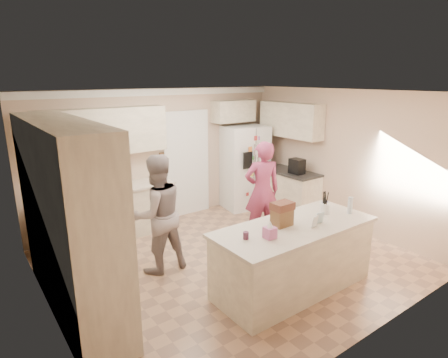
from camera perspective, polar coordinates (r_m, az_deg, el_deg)
floor at (r=6.05m, az=1.22°, el=-12.47°), size 5.20×4.60×0.02m
ceiling at (r=5.35m, az=1.39°, el=13.19°), size 5.20×4.60×0.02m
wall_back at (r=7.47m, az=-9.56°, el=3.46°), size 5.20×0.02×2.60m
wall_front at (r=4.08m, az=21.64°, el=-7.55°), size 5.20×0.02×2.60m
wall_left at (r=4.55m, az=-25.95°, el=-5.69°), size 0.02×4.60×2.60m
wall_right at (r=7.40m, az=17.58°, el=2.84°), size 0.02×4.60×2.60m
crown_back at (r=7.28m, az=-9.82°, el=12.92°), size 5.20×0.08×0.12m
pantry_bank at (r=4.83m, az=-22.62°, el=-5.70°), size 0.60×2.60×2.35m
back_base_cab at (r=7.00m, az=-16.53°, el=-5.12°), size 2.20×0.60×0.88m
back_countertop at (r=6.85m, az=-16.79°, el=-1.53°), size 2.24×0.63×0.04m
back_upper_cab at (r=6.77m, az=-17.83°, el=6.88°), size 2.20×0.35×0.80m
doorway_opening at (r=7.75m, az=-5.76°, el=2.14°), size 0.90×0.06×2.10m
doorway_casing at (r=7.72m, az=-5.63°, el=2.09°), size 1.02×0.03×2.22m
wall_frame_upper at (r=7.40m, az=-9.37°, el=5.33°), size 0.15×0.02×0.20m
wall_frame_lower at (r=7.45m, az=-9.28°, el=3.28°), size 0.15×0.02×0.20m
refrigerator at (r=8.16m, az=3.16°, el=1.79°), size 1.00×0.83×1.80m
fridge_seam at (r=7.90m, az=4.79°, el=1.30°), size 0.02×0.02×1.78m
fridge_dispenser at (r=7.70m, az=3.64°, el=2.85°), size 0.22×0.03×0.35m
fridge_handle_l at (r=7.82m, az=4.61°, el=2.29°), size 0.02×0.02×0.85m
fridge_handle_r at (r=7.89m, az=5.16°, el=2.38°), size 0.02×0.02×0.85m
over_fridge_cab at (r=8.07m, az=1.46°, el=10.29°), size 0.95×0.35×0.45m
right_base_cab at (r=8.00m, az=10.02°, el=-2.14°), size 0.60×1.20×0.88m
right_countertop at (r=7.87m, az=10.12°, el=1.05°), size 0.63×1.24×0.04m
right_upper_cab at (r=7.91m, az=10.12°, el=8.87°), size 0.35×1.50×0.70m
coffee_maker at (r=7.67m, az=11.05°, el=1.93°), size 0.22×0.28×0.30m
island_base at (r=5.24m, az=10.53°, el=-11.84°), size 2.20×0.90×0.88m
island_top at (r=5.05m, az=10.79°, el=-7.19°), size 2.28×0.96×0.05m
utensil_crock at (r=5.51m, az=15.12°, el=-4.40°), size 0.13×0.13×0.15m
tissue_box at (r=4.58m, az=7.00°, el=-8.12°), size 0.13×0.13×0.14m
tissue_plume at (r=4.54m, az=7.04°, el=-6.85°), size 0.08×0.08×0.08m
dollhouse_body at (r=4.96m, az=8.83°, el=-5.83°), size 0.26×0.18×0.22m
dollhouse_roof at (r=4.91m, az=8.90°, el=-4.08°), size 0.28×0.20×0.10m
jam_jar at (r=4.54m, az=3.35°, el=-8.59°), size 0.07×0.07×0.09m
greeting_card_a at (r=4.99m, az=13.71°, el=-6.32°), size 0.12×0.06×0.16m
greeting_card_b at (r=5.13m, az=14.38°, el=-5.76°), size 0.12×0.05×0.16m
water_bottle at (r=5.61m, az=18.67°, el=-3.83°), size 0.07×0.07×0.24m
shaker_salt at (r=5.74m, az=14.85°, el=-3.88°), size 0.05×0.05×0.09m
shaker_pepper at (r=5.80m, az=15.29°, el=-3.74°), size 0.05×0.05×0.09m
teen_boy at (r=5.54m, az=-10.16°, el=-5.30°), size 0.86×0.68×1.76m
teen_girl at (r=6.56m, az=5.84°, el=-1.83°), size 0.75×0.63×1.76m
fridge_magnets at (r=7.89m, az=4.83°, el=1.28°), size 0.76×0.02×1.44m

